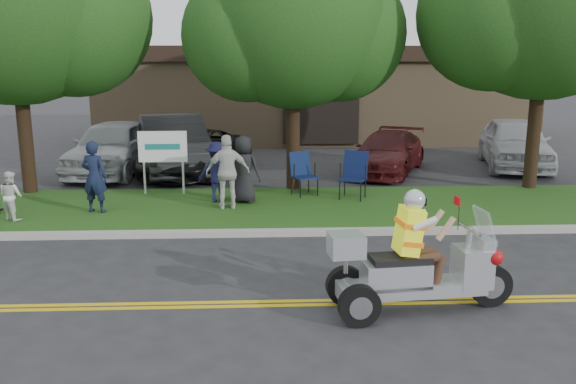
{
  "coord_description": "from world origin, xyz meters",
  "views": [
    {
      "loc": [
        -0.36,
        -9.07,
        3.67
      ],
      "look_at": [
        0.13,
        2.0,
        1.16
      ],
      "focal_mm": 38.0,
      "sensor_mm": 36.0,
      "label": 1
    }
  ],
  "objects_px": {
    "spectator_adult_left": "(94,177)",
    "lawn_chair_a": "(354,172)",
    "parked_car_far_right": "(515,143)",
    "trike_scooter": "(414,269)",
    "parked_car_mid": "(193,153)",
    "parked_car_right": "(387,153)",
    "lawn_chair_b": "(302,171)",
    "spectator_adult_right": "(228,172)",
    "parked_car_left": "(173,144)",
    "parked_car_far_left": "(113,147)"
  },
  "relations": [
    {
      "from": "lawn_chair_b",
      "to": "spectator_adult_right",
      "type": "xyz_separation_m",
      "value": [
        -1.84,
        -1.38,
        0.25
      ]
    },
    {
      "from": "lawn_chair_a",
      "to": "parked_car_far_right",
      "type": "height_order",
      "value": "parked_car_far_right"
    },
    {
      "from": "parked_car_mid",
      "to": "spectator_adult_left",
      "type": "bearing_deg",
      "value": -94.3
    },
    {
      "from": "trike_scooter",
      "to": "parked_car_left",
      "type": "xyz_separation_m",
      "value": [
        -4.98,
        11.06,
        0.26
      ]
    },
    {
      "from": "lawn_chair_b",
      "to": "trike_scooter",
      "type": "bearing_deg",
      "value": -106.49
    },
    {
      "from": "lawn_chair_a",
      "to": "spectator_adult_right",
      "type": "relative_size",
      "value": 0.67
    },
    {
      "from": "trike_scooter",
      "to": "spectator_adult_right",
      "type": "distance_m",
      "value": 6.56
    },
    {
      "from": "parked_car_mid",
      "to": "parked_car_right",
      "type": "height_order",
      "value": "parked_car_mid"
    },
    {
      "from": "lawn_chair_b",
      "to": "parked_car_mid",
      "type": "relative_size",
      "value": 0.23
    },
    {
      "from": "trike_scooter",
      "to": "spectator_adult_right",
      "type": "bearing_deg",
      "value": 110.65
    },
    {
      "from": "spectator_adult_left",
      "to": "lawn_chair_a",
      "type": "bearing_deg",
      "value": -154.96
    },
    {
      "from": "lawn_chair_b",
      "to": "parked_car_right",
      "type": "relative_size",
      "value": 0.25
    },
    {
      "from": "lawn_chair_b",
      "to": "parked_car_far_right",
      "type": "height_order",
      "value": "parked_car_far_right"
    },
    {
      "from": "parked_car_right",
      "to": "parked_car_far_right",
      "type": "relative_size",
      "value": 0.9
    },
    {
      "from": "trike_scooter",
      "to": "spectator_adult_left",
      "type": "relative_size",
      "value": 1.68
    },
    {
      "from": "lawn_chair_a",
      "to": "spectator_adult_left",
      "type": "distance_m",
      "value": 6.29
    },
    {
      "from": "trike_scooter",
      "to": "spectator_adult_right",
      "type": "relative_size",
      "value": 1.6
    },
    {
      "from": "parked_car_far_right",
      "to": "lawn_chair_b",
      "type": "bearing_deg",
      "value": -137.08
    },
    {
      "from": "lawn_chair_a",
      "to": "parked_car_left",
      "type": "relative_size",
      "value": 0.22
    },
    {
      "from": "lawn_chair_b",
      "to": "parked_car_right",
      "type": "distance_m",
      "value": 4.51
    },
    {
      "from": "trike_scooter",
      "to": "lawn_chair_b",
      "type": "relative_size",
      "value": 2.52
    },
    {
      "from": "trike_scooter",
      "to": "spectator_adult_left",
      "type": "distance_m",
      "value": 8.22
    },
    {
      "from": "parked_car_far_right",
      "to": "trike_scooter",
      "type": "bearing_deg",
      "value": -105.04
    },
    {
      "from": "lawn_chair_a",
      "to": "parked_car_far_left",
      "type": "relative_size",
      "value": 0.24
    },
    {
      "from": "parked_car_mid",
      "to": "lawn_chair_b",
      "type": "bearing_deg",
      "value": -32.77
    },
    {
      "from": "parked_car_right",
      "to": "lawn_chair_a",
      "type": "bearing_deg",
      "value": -88.16
    },
    {
      "from": "trike_scooter",
      "to": "parked_car_left",
      "type": "relative_size",
      "value": 0.52
    },
    {
      "from": "lawn_chair_a",
      "to": "lawn_chair_b",
      "type": "distance_m",
      "value": 1.36
    },
    {
      "from": "parked_car_mid",
      "to": "parked_car_far_right",
      "type": "xyz_separation_m",
      "value": [
        10.5,
        0.69,
        0.15
      ]
    },
    {
      "from": "parked_car_far_left",
      "to": "parked_car_right",
      "type": "xyz_separation_m",
      "value": [
        8.62,
        -0.25,
        -0.21
      ]
    },
    {
      "from": "trike_scooter",
      "to": "spectator_adult_left",
      "type": "xyz_separation_m",
      "value": [
        -6.01,
        5.61,
        0.3
      ]
    },
    {
      "from": "lawn_chair_b",
      "to": "spectator_adult_left",
      "type": "height_order",
      "value": "spectator_adult_left"
    },
    {
      "from": "lawn_chair_a",
      "to": "parked_car_right",
      "type": "bearing_deg",
      "value": 89.69
    },
    {
      "from": "trike_scooter",
      "to": "parked_car_mid",
      "type": "distance_m",
      "value": 11.48
    },
    {
      "from": "lawn_chair_b",
      "to": "parked_car_far_left",
      "type": "height_order",
      "value": "parked_car_far_left"
    },
    {
      "from": "parked_car_left",
      "to": "parked_car_far_right",
      "type": "xyz_separation_m",
      "value": [
        11.15,
        0.27,
        -0.06
      ]
    },
    {
      "from": "spectator_adult_left",
      "to": "parked_car_far_left",
      "type": "relative_size",
      "value": 0.33
    },
    {
      "from": "trike_scooter",
      "to": "parked_car_far_left",
      "type": "height_order",
      "value": "trike_scooter"
    },
    {
      "from": "spectator_adult_right",
      "to": "parked_car_right",
      "type": "bearing_deg",
      "value": -141.89
    },
    {
      "from": "spectator_adult_left",
      "to": "parked_car_far_right",
      "type": "relative_size",
      "value": 0.34
    },
    {
      "from": "trike_scooter",
      "to": "parked_car_right",
      "type": "xyz_separation_m",
      "value": [
        1.79,
        10.65,
        -0.0
      ]
    },
    {
      "from": "parked_car_far_right",
      "to": "parked_car_mid",
      "type": "bearing_deg",
      "value": -162.68
    },
    {
      "from": "lawn_chair_a",
      "to": "spectator_adult_left",
      "type": "bearing_deg",
      "value": -146.26
    },
    {
      "from": "trike_scooter",
      "to": "parked_car_far_left",
      "type": "relative_size",
      "value": 0.56
    },
    {
      "from": "trike_scooter",
      "to": "parked_car_left",
      "type": "height_order",
      "value": "trike_scooter"
    },
    {
      "from": "lawn_chair_b",
      "to": "parked_car_mid",
      "type": "xyz_separation_m",
      "value": [
        -3.19,
        3.42,
        -0.05
      ]
    },
    {
      "from": "spectator_adult_left",
      "to": "parked_car_mid",
      "type": "distance_m",
      "value": 5.31
    },
    {
      "from": "lawn_chair_a",
      "to": "parked_car_left",
      "type": "distance_m",
      "value": 6.67
    },
    {
      "from": "lawn_chair_a",
      "to": "parked_car_left",
      "type": "height_order",
      "value": "parked_car_left"
    },
    {
      "from": "lawn_chair_b",
      "to": "spectator_adult_right",
      "type": "height_order",
      "value": "spectator_adult_right"
    }
  ]
}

